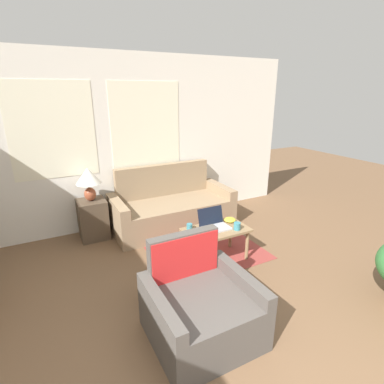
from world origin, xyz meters
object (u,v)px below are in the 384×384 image
Objects in this scene: coffee_table at (216,233)px; snack_bowl at (230,220)px; cup_yellow at (198,233)px; armchair at (199,308)px; laptop at (214,224)px; couch at (171,209)px; table_lamp at (88,179)px; cup_white at (189,227)px; cup_navy at (237,226)px.

snack_bowl reaches higher than coffee_table.
coffee_table is 0.31m from cup_yellow.
armchair is 2.52× the size of laptop.
couch is at bearing 93.88° from laptop.
table_lamp is at bearing 140.96° from snack_bowl.
armchair is at bearing -113.16° from cup_white.
cup_yellow reaches higher than cup_white.
table_lamp is 6.59× the size of cup_white.
cup_navy is (1.48, -1.49, -0.43)m from table_lamp.
cup_navy is 1.01× the size of cup_yellow.
snack_bowl is (0.06, 0.24, -0.02)m from cup_navy.
laptop is (0.78, 1.02, 0.22)m from armchair.
table_lamp is at bearing 124.34° from cup_yellow.
table_lamp reaches higher than coffee_table.
snack_bowl is at bearing 16.84° from cup_yellow.
cup_navy is at bearing -7.79° from cup_yellow.
laptop reaches higher than cup_yellow.
coffee_table is 11.06× the size of cup_white.
snack_bowl is at bearing -4.31° from cup_white.
couch is at bearing 102.52° from cup_navy.
coffee_table is 8.61× the size of cup_yellow.
laptop is at bearing -18.31° from cup_white.
cup_white is at bearing 161.69° from laptop.
cup_white is (-0.52, 0.28, -0.01)m from cup_navy.
cup_white is at bearing 66.84° from armchair.
couch is 11.87× the size of snack_bowl.
armchair is 12.10× the size of cup_white.
coffee_table is (1.26, -1.35, -0.54)m from table_lamp.
armchair is at bearing -139.94° from cup_navy.
cup_navy is at bearing -45.19° from table_lamp.
couch is 1.31m from cup_yellow.
snack_bowl is at bearing 20.94° from coffee_table.
armchair is 9.36× the size of cup_navy.
cup_navy reaches higher than snack_bowl.
coffee_table is 5.15× the size of snack_bowl.
coffee_table is 0.28m from cup_navy.
couch is 25.48× the size of cup_white.
armchair is 1.32m from cup_navy.
couch reaches higher than cup_navy.
coffee_table is at bearing 12.75° from cup_yellow.
table_lamp reaches higher than armchair.
table_lamp reaches higher than laptop.
couch is at bearing 72.35° from armchair.
cup_yellow is (-0.21, -1.28, 0.19)m from couch.
table_lamp is 1.92m from coffee_table.
cup_white is (0.48, 1.12, 0.21)m from armchair.
armchair is 2.46m from table_lamp.
laptop is at bearing 52.90° from armchair.
cup_yellow is (-0.51, 0.07, -0.01)m from cup_navy.
cup_yellow is at bearing 172.21° from cup_navy.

